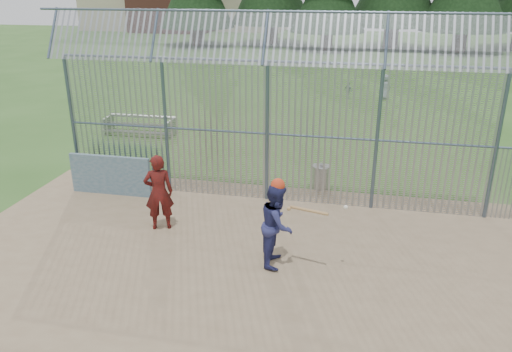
% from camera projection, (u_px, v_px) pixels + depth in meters
% --- Properties ---
extents(ground, '(120.00, 120.00, 0.00)m').
position_uv_depth(ground, '(238.00, 259.00, 11.47)').
color(ground, '#2D511E').
rests_on(ground, ground).
extents(dirt_infield, '(14.00, 10.00, 0.02)m').
position_uv_depth(dirt_infield, '(233.00, 270.00, 11.01)').
color(dirt_infield, '#756047').
rests_on(dirt_infield, ground).
extents(dugout_wall, '(2.50, 0.12, 1.20)m').
position_uv_depth(dugout_wall, '(111.00, 175.00, 14.77)').
color(dugout_wall, '#38566B').
rests_on(dugout_wall, dirt_infield).
extents(batter, '(0.74, 0.94, 1.91)m').
position_uv_depth(batter, '(277.00, 224.00, 10.98)').
color(batter, navy).
rests_on(batter, dirt_infield).
extents(onlooker, '(0.85, 0.71, 1.99)m').
position_uv_depth(onlooker, '(159.00, 192.00, 12.56)').
color(onlooker, maroon).
rests_on(onlooker, dirt_infield).
extents(bg_kid_standing, '(0.79, 0.67, 1.36)m').
position_uv_depth(bg_kid_standing, '(385.00, 87.00, 26.97)').
color(bg_kid_standing, gray).
rests_on(bg_kid_standing, ground).
extents(bg_kid_seated, '(0.55, 0.52, 0.91)m').
position_uv_depth(bg_kid_seated, '(348.00, 90.00, 27.24)').
color(bg_kid_seated, slate).
rests_on(bg_kid_seated, ground).
extents(batting_gear, '(1.66, 0.44, 0.65)m').
position_uv_depth(batting_gear, '(283.00, 189.00, 10.62)').
color(batting_gear, red).
rests_on(batting_gear, ground).
extents(trash_can, '(0.56, 0.56, 0.82)m').
position_uv_depth(trash_can, '(321.00, 177.00, 15.29)').
color(trash_can, gray).
rests_on(trash_can, ground).
extents(bleacher, '(3.00, 0.95, 0.72)m').
position_uv_depth(bleacher, '(140.00, 125.00, 20.77)').
color(bleacher, slate).
rests_on(bleacher, ground).
extents(backstop_fence, '(20.09, 0.81, 5.30)m').
position_uv_depth(backstop_fence, '(333.00, 125.00, 13.40)').
color(backstop_fence, '#47566B').
rests_on(backstop_fence, ground).
extents(distant_buildings, '(26.50, 10.50, 8.00)m').
position_uv_depth(distant_buildings, '(170.00, 2.00, 66.15)').
color(distant_buildings, brown).
rests_on(distant_buildings, ground).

